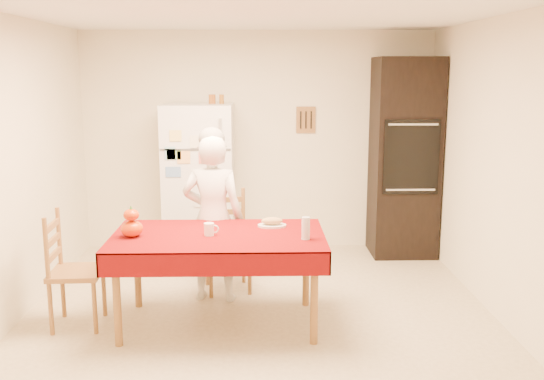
{
  "coord_description": "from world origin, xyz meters",
  "views": [
    {
      "loc": [
        -0.0,
        -4.72,
        2.04
      ],
      "look_at": [
        0.11,
        0.2,
        1.08
      ],
      "focal_mm": 40.0,
      "sensor_mm": 36.0,
      "label": 1
    }
  ],
  "objects_px": {
    "dining_table": "(218,243)",
    "pumpkin_lower": "(132,229)",
    "seated_woman": "(213,218)",
    "bread_plate": "(272,226)",
    "coffee_mug": "(209,229)",
    "refrigerator": "(199,181)",
    "chair_left": "(68,266)",
    "oven_cabinet": "(404,158)",
    "chair_far": "(226,236)",
    "wine_glass": "(306,228)"
  },
  "relations": [
    {
      "from": "oven_cabinet",
      "to": "seated_woman",
      "type": "bearing_deg",
      "value": -145.94
    },
    {
      "from": "chair_far",
      "to": "pumpkin_lower",
      "type": "distance_m",
      "value": 1.19
    },
    {
      "from": "wine_glass",
      "to": "pumpkin_lower",
      "type": "bearing_deg",
      "value": 175.63
    },
    {
      "from": "refrigerator",
      "to": "bread_plate",
      "type": "bearing_deg",
      "value": -65.32
    },
    {
      "from": "oven_cabinet",
      "to": "coffee_mug",
      "type": "distance_m",
      "value": 2.84
    },
    {
      "from": "dining_table",
      "to": "pumpkin_lower",
      "type": "relative_size",
      "value": 9.74
    },
    {
      "from": "seated_woman",
      "to": "bread_plate",
      "type": "bearing_deg",
      "value": 156.2
    },
    {
      "from": "refrigerator",
      "to": "oven_cabinet",
      "type": "xyz_separation_m",
      "value": [
        2.28,
        0.05,
        0.25
      ]
    },
    {
      "from": "chair_far",
      "to": "chair_left",
      "type": "distance_m",
      "value": 1.5
    },
    {
      "from": "pumpkin_lower",
      "to": "refrigerator",
      "type": "bearing_deg",
      "value": 79.83
    },
    {
      "from": "chair_far",
      "to": "bread_plate",
      "type": "xyz_separation_m",
      "value": [
        0.42,
        -0.62,
        0.26
      ]
    },
    {
      "from": "coffee_mug",
      "to": "bread_plate",
      "type": "distance_m",
      "value": 0.57
    },
    {
      "from": "wine_glass",
      "to": "bread_plate",
      "type": "relative_size",
      "value": 0.73
    },
    {
      "from": "chair_left",
      "to": "coffee_mug",
      "type": "height_order",
      "value": "chair_left"
    },
    {
      "from": "refrigerator",
      "to": "chair_left",
      "type": "xyz_separation_m",
      "value": [
        -0.89,
        -1.9,
        -0.34
      ]
    },
    {
      "from": "dining_table",
      "to": "chair_left",
      "type": "relative_size",
      "value": 1.79
    },
    {
      "from": "seated_woman",
      "to": "bread_plate",
      "type": "relative_size",
      "value": 6.3
    },
    {
      "from": "refrigerator",
      "to": "dining_table",
      "type": "relative_size",
      "value": 1.0
    },
    {
      "from": "dining_table",
      "to": "bread_plate",
      "type": "xyz_separation_m",
      "value": [
        0.44,
        0.24,
        0.08
      ]
    },
    {
      "from": "chair_left",
      "to": "pumpkin_lower",
      "type": "relative_size",
      "value": 5.44
    },
    {
      "from": "pumpkin_lower",
      "to": "wine_glass",
      "type": "xyz_separation_m",
      "value": [
        1.37,
        -0.1,
        0.02
      ]
    },
    {
      "from": "coffee_mug",
      "to": "dining_table",
      "type": "bearing_deg",
      "value": 20.74
    },
    {
      "from": "chair_left",
      "to": "wine_glass",
      "type": "distance_m",
      "value": 1.94
    },
    {
      "from": "chair_far",
      "to": "bread_plate",
      "type": "bearing_deg",
      "value": -66.75
    },
    {
      "from": "chair_left",
      "to": "bread_plate",
      "type": "xyz_separation_m",
      "value": [
        1.65,
        0.23,
        0.26
      ]
    },
    {
      "from": "seated_woman",
      "to": "bread_plate",
      "type": "height_order",
      "value": "seated_woman"
    },
    {
      "from": "dining_table",
      "to": "wine_glass",
      "type": "bearing_deg",
      "value": -12.73
    },
    {
      "from": "refrigerator",
      "to": "pumpkin_lower",
      "type": "height_order",
      "value": "refrigerator"
    },
    {
      "from": "coffee_mug",
      "to": "refrigerator",
      "type": "bearing_deg",
      "value": 97.58
    },
    {
      "from": "dining_table",
      "to": "pumpkin_lower",
      "type": "xyz_separation_m",
      "value": [
        -0.68,
        -0.05,
        0.13
      ]
    },
    {
      "from": "seated_woman",
      "to": "wine_glass",
      "type": "bearing_deg",
      "value": 145.7
    },
    {
      "from": "dining_table",
      "to": "coffee_mug",
      "type": "height_order",
      "value": "coffee_mug"
    },
    {
      "from": "refrigerator",
      "to": "oven_cabinet",
      "type": "distance_m",
      "value": 2.29
    },
    {
      "from": "chair_far",
      "to": "chair_left",
      "type": "relative_size",
      "value": 1.0
    },
    {
      "from": "refrigerator",
      "to": "chair_far",
      "type": "height_order",
      "value": "refrigerator"
    },
    {
      "from": "dining_table",
      "to": "bread_plate",
      "type": "bearing_deg",
      "value": 28.37
    },
    {
      "from": "seated_woman",
      "to": "pumpkin_lower",
      "type": "height_order",
      "value": "seated_woman"
    },
    {
      "from": "refrigerator",
      "to": "dining_table",
      "type": "height_order",
      "value": "refrigerator"
    },
    {
      "from": "chair_far",
      "to": "coffee_mug",
      "type": "relative_size",
      "value": 9.5
    },
    {
      "from": "oven_cabinet",
      "to": "coffee_mug",
      "type": "bearing_deg",
      "value": -135.75
    },
    {
      "from": "dining_table",
      "to": "chair_far",
      "type": "bearing_deg",
      "value": 88.75
    },
    {
      "from": "refrigerator",
      "to": "pumpkin_lower",
      "type": "relative_size",
      "value": 9.74
    },
    {
      "from": "pumpkin_lower",
      "to": "bread_plate",
      "type": "relative_size",
      "value": 0.73
    },
    {
      "from": "dining_table",
      "to": "pumpkin_lower",
      "type": "height_order",
      "value": "pumpkin_lower"
    },
    {
      "from": "oven_cabinet",
      "to": "chair_left",
      "type": "height_order",
      "value": "oven_cabinet"
    },
    {
      "from": "pumpkin_lower",
      "to": "chair_left",
      "type": "bearing_deg",
      "value": 174.4
    },
    {
      "from": "oven_cabinet",
      "to": "seated_woman",
      "type": "distance_m",
      "value": 2.48
    },
    {
      "from": "oven_cabinet",
      "to": "coffee_mug",
      "type": "height_order",
      "value": "oven_cabinet"
    },
    {
      "from": "chair_left",
      "to": "seated_woman",
      "type": "height_order",
      "value": "seated_woman"
    },
    {
      "from": "wine_glass",
      "to": "coffee_mug",
      "type": "bearing_deg",
      "value": 170.39
    }
  ]
}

